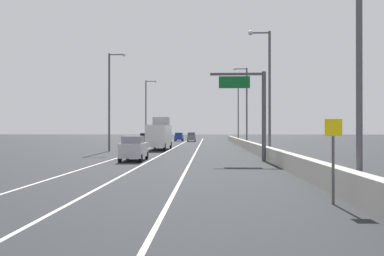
{
  "coord_description": "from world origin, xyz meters",
  "views": [
    {
      "loc": [
        2.9,
        -2.16,
        2.62
      ],
      "look_at": [
        1.47,
        35.02,
        2.78
      ],
      "focal_mm": 38.24,
      "sensor_mm": 36.0,
      "label": 1
    }
  ],
  "objects_px": {
    "lamp_post_left_mid": "(111,96)",
    "lamp_post_right_third": "(245,102)",
    "lamp_post_right_second": "(267,86)",
    "car_blue_3": "(179,137)",
    "overhead_sign_gantry": "(255,105)",
    "car_silver_0": "(134,149)",
    "speed_advisory_sign": "(333,154)",
    "car_black_2": "(147,140)",
    "box_truck": "(160,135)",
    "lamp_post_right_fourth": "(237,110)",
    "car_gray_1": "(191,137)",
    "lamp_post_left_far": "(147,108)",
    "lamp_post_right_near": "(353,21)"
  },
  "relations": [
    {
      "from": "car_silver_0",
      "to": "car_black_2",
      "type": "relative_size",
      "value": 1.06
    },
    {
      "from": "overhead_sign_gantry",
      "to": "box_truck",
      "type": "height_order",
      "value": "overhead_sign_gantry"
    },
    {
      "from": "car_blue_3",
      "to": "box_truck",
      "type": "bearing_deg",
      "value": -89.53
    },
    {
      "from": "car_gray_1",
      "to": "box_truck",
      "type": "bearing_deg",
      "value": -94.16
    },
    {
      "from": "car_gray_1",
      "to": "overhead_sign_gantry",
      "type": "bearing_deg",
      "value": -82.33
    },
    {
      "from": "lamp_post_right_fourth",
      "to": "car_gray_1",
      "type": "relative_size",
      "value": 2.6
    },
    {
      "from": "lamp_post_right_near",
      "to": "box_truck",
      "type": "relative_size",
      "value": 1.31
    },
    {
      "from": "lamp_post_right_second",
      "to": "car_blue_3",
      "type": "relative_size",
      "value": 2.89
    },
    {
      "from": "lamp_post_right_second",
      "to": "car_gray_1",
      "type": "bearing_deg",
      "value": 100.08
    },
    {
      "from": "lamp_post_right_near",
      "to": "lamp_post_right_second",
      "type": "xyz_separation_m",
      "value": [
        0.04,
        22.89,
        0.0
      ]
    },
    {
      "from": "speed_advisory_sign",
      "to": "lamp_post_left_mid",
      "type": "distance_m",
      "value": 38.7
    },
    {
      "from": "car_blue_3",
      "to": "box_truck",
      "type": "distance_m",
      "value": 41.09
    },
    {
      "from": "lamp_post_left_mid",
      "to": "lamp_post_right_third",
      "type": "bearing_deg",
      "value": 35.24
    },
    {
      "from": "lamp_post_right_near",
      "to": "car_black_2",
      "type": "relative_size",
      "value": 2.87
    },
    {
      "from": "lamp_post_right_fourth",
      "to": "lamp_post_right_near",
      "type": "bearing_deg",
      "value": -90.42
    },
    {
      "from": "overhead_sign_gantry",
      "to": "car_silver_0",
      "type": "bearing_deg",
      "value": -178.22
    },
    {
      "from": "overhead_sign_gantry",
      "to": "lamp_post_right_second",
      "type": "distance_m",
      "value": 5.09
    },
    {
      "from": "car_gray_1",
      "to": "box_truck",
      "type": "relative_size",
      "value": 0.51
    },
    {
      "from": "lamp_post_left_mid",
      "to": "car_silver_0",
      "type": "xyz_separation_m",
      "value": [
        5.59,
        -15.25,
        -5.73
      ]
    },
    {
      "from": "lamp_post_right_third",
      "to": "lamp_post_left_far",
      "type": "xyz_separation_m",
      "value": [
        -17.12,
        15.16,
        0.0
      ]
    },
    {
      "from": "lamp_post_right_near",
      "to": "lamp_post_right_third",
      "type": "xyz_separation_m",
      "value": [
        0.08,
        45.79,
        0.0
      ]
    },
    {
      "from": "box_truck",
      "to": "lamp_post_right_third",
      "type": "bearing_deg",
      "value": 34.36
    },
    {
      "from": "speed_advisory_sign",
      "to": "car_gray_1",
      "type": "xyz_separation_m",
      "value": [
        -8.03,
        76.16,
        -0.75
      ]
    },
    {
      "from": "lamp_post_right_second",
      "to": "lamp_post_left_mid",
      "type": "distance_m",
      "value": 20.36
    },
    {
      "from": "lamp_post_right_second",
      "to": "lamp_post_left_mid",
      "type": "xyz_separation_m",
      "value": [
        -17.4,
        10.58,
        0.0
      ]
    },
    {
      "from": "lamp_post_right_second",
      "to": "lamp_post_right_fourth",
      "type": "xyz_separation_m",
      "value": [
        0.46,
        45.79,
        0.0
      ]
    },
    {
      "from": "speed_advisory_sign",
      "to": "box_truck",
      "type": "relative_size",
      "value": 0.33
    },
    {
      "from": "car_gray_1",
      "to": "car_black_2",
      "type": "relative_size",
      "value": 1.11
    },
    {
      "from": "lamp_post_right_second",
      "to": "lamp_post_right_fourth",
      "type": "relative_size",
      "value": 1.0
    },
    {
      "from": "car_silver_0",
      "to": "speed_advisory_sign",
      "type": "bearing_deg",
      "value": -61.5
    },
    {
      "from": "car_black_2",
      "to": "box_truck",
      "type": "xyz_separation_m",
      "value": [
        3.04,
        -9.31,
        0.93
      ]
    },
    {
      "from": "speed_advisory_sign",
      "to": "lamp_post_right_second",
      "type": "bearing_deg",
      "value": 87.15
    },
    {
      "from": "lamp_post_right_third",
      "to": "car_silver_0",
      "type": "xyz_separation_m",
      "value": [
        -11.85,
        -27.56,
        -5.73
      ]
    },
    {
      "from": "lamp_post_right_near",
      "to": "car_black_2",
      "type": "bearing_deg",
      "value": 107.67
    },
    {
      "from": "car_black_2",
      "to": "car_blue_3",
      "type": "relative_size",
      "value": 1.01
    },
    {
      "from": "overhead_sign_gantry",
      "to": "speed_advisory_sign",
      "type": "bearing_deg",
      "value": -88.72
    },
    {
      "from": "overhead_sign_gantry",
      "to": "car_blue_3",
      "type": "xyz_separation_m",
      "value": [
        -10.63,
        60.14,
        -3.76
      ]
    },
    {
      "from": "lamp_post_right_near",
      "to": "lamp_post_left_far",
      "type": "bearing_deg",
      "value": 105.63
    },
    {
      "from": "lamp_post_right_fourth",
      "to": "box_truck",
      "type": "distance_m",
      "value": 33.8
    },
    {
      "from": "speed_advisory_sign",
      "to": "lamp_post_right_third",
      "type": "xyz_separation_m",
      "value": [
        1.24,
        47.1,
        5.01
      ]
    },
    {
      "from": "car_silver_0",
      "to": "car_black_2",
      "type": "xyz_separation_m",
      "value": [
        -3.17,
        28.69,
        -0.0
      ]
    },
    {
      "from": "speed_advisory_sign",
      "to": "car_gray_1",
      "type": "height_order",
      "value": "speed_advisory_sign"
    },
    {
      "from": "lamp_post_right_third",
      "to": "lamp_post_left_mid",
      "type": "bearing_deg",
      "value": -144.76
    },
    {
      "from": "car_blue_3",
      "to": "lamp_post_right_fourth",
      "type": "bearing_deg",
      "value": -38.13
    },
    {
      "from": "lamp_post_right_fourth",
      "to": "car_gray_1",
      "type": "bearing_deg",
      "value": 147.56
    },
    {
      "from": "lamp_post_right_third",
      "to": "box_truck",
      "type": "distance_m",
      "value": 15.28
    },
    {
      "from": "overhead_sign_gantry",
      "to": "lamp_post_left_far",
      "type": "xyz_separation_m",
      "value": [
        -15.44,
        42.41,
        2.05
      ]
    },
    {
      "from": "lamp_post_right_third",
      "to": "overhead_sign_gantry",
      "type": "bearing_deg",
      "value": -93.53
    },
    {
      "from": "lamp_post_right_third",
      "to": "car_gray_1",
      "type": "xyz_separation_m",
      "value": [
        -9.27,
        29.05,
        -5.76
      ]
    },
    {
      "from": "lamp_post_right_third",
      "to": "box_truck",
      "type": "relative_size",
      "value": 1.31
    }
  ]
}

